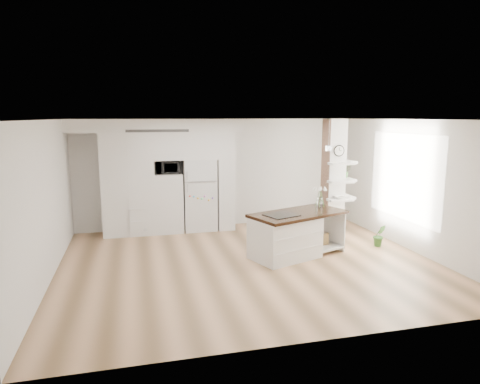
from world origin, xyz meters
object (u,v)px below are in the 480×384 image
object	(u,v)px
refrigerator	(199,195)
bookshelf	(143,223)
kitchen_island	(290,234)
floor_plant_a	(379,235)

from	to	relation	value
refrigerator	bookshelf	distance (m)	1.51
kitchen_island	bookshelf	xyz separation A→B (m)	(-2.78, 2.35, -0.16)
bookshelf	kitchen_island	bearing A→B (deg)	-43.93
refrigerator	kitchen_island	bearing A→B (deg)	-60.98
refrigerator	bookshelf	world-z (taller)	refrigerator
refrigerator	floor_plant_a	distance (m)	4.28
bookshelf	floor_plant_a	distance (m)	5.36
refrigerator	kitchen_island	size ratio (longest dim) A/B	0.81
bookshelf	refrigerator	bearing A→B (deg)	3.77
kitchen_island	floor_plant_a	world-z (taller)	kitchen_island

